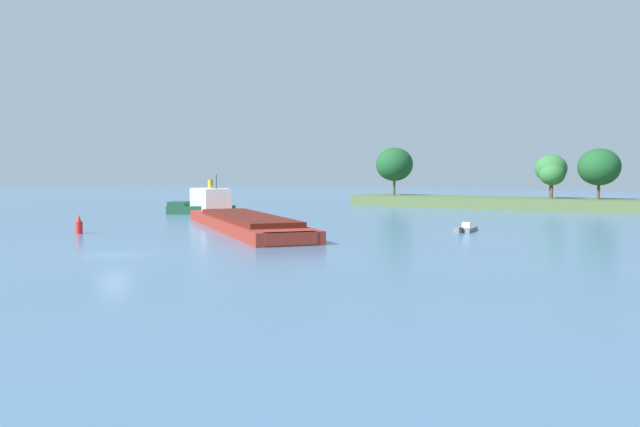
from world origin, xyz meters
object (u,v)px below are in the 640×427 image
Objects in this scene: tugboat at (200,205)px; channel_buoy_red at (79,225)px; fishing_skiff at (466,229)px; cargo_barge at (242,220)px.

tugboat reaches higher than channel_buoy_red.
fishing_skiff is (42.78, -6.50, -1.04)m from tugboat.
channel_buoy_red is (-31.36, -23.17, 0.58)m from fishing_skiff.
cargo_barge is 16.46m from channel_buoy_red.
tugboat is 5.29× the size of channel_buoy_red.
channel_buoy_red is (11.42, -29.67, -0.46)m from tugboat.
cargo_barge is 7.00× the size of fishing_skiff.
tugboat is 31.80m from channel_buoy_red.
cargo_barge reaches higher than tugboat.
fishing_skiff is at bearing 36.46° from channel_buoy_red.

